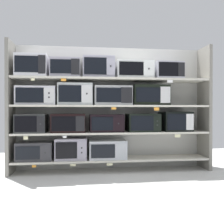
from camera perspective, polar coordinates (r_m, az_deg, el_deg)
ground at (r=3.23m, az=2.32°, el=-16.95°), size 7.00×6.00×0.02m
back_panel at (r=4.30m, az=-0.39°, el=0.93°), size 3.20×0.04×1.98m
upright_left at (r=4.16m, az=-21.38°, el=0.91°), size 0.05×0.43×1.98m
upright_right at (r=4.52m, az=19.61°, el=0.88°), size 0.05×0.43×1.98m
shelf_0 at (r=4.14m, az=-0.00°, el=-10.27°), size 3.00×0.43×0.03m
microwave_0 at (r=4.13m, az=-16.55°, el=-8.18°), size 0.53×0.37×0.27m
microwave_1 at (r=4.08m, az=-8.97°, el=-7.93°), size 0.47×0.36×0.32m
microwave_2 at (r=4.10m, az=-1.04°, el=-8.14°), size 0.57×0.40×0.28m
price_tag_0 at (r=3.95m, az=-16.72°, el=-11.34°), size 0.06×0.00×0.03m
price_tag_1 at (r=3.90m, az=-8.56°, el=-11.46°), size 0.09×0.00×0.03m
price_tag_2 at (r=3.93m, az=-0.50°, el=-11.41°), size 0.09×0.00×0.03m
shelf_1 at (r=4.08m, az=-0.00°, el=-4.53°), size 3.00×0.43×0.03m
microwave_3 at (r=4.10m, az=-17.20°, el=-2.38°), size 0.44×0.44×0.28m
microwave_4 at (r=4.04m, az=-9.56°, el=-2.40°), size 0.51×0.40×0.28m
microwave_5 at (r=4.06m, az=-1.26°, el=-2.43°), size 0.52×0.38×0.27m
microwave_6 at (r=4.16m, az=6.71°, el=-2.31°), size 0.49×0.42×0.28m
microwave_7 at (r=4.32m, az=13.74°, el=-2.01°), size 0.45×0.42×0.31m
price_tag_3 at (r=3.91m, az=-18.39°, el=-5.43°), size 0.06×0.00×0.05m
price_tag_4 at (r=3.84m, az=-10.37°, el=-5.40°), size 0.06×0.00×0.03m
price_tag_5 at (r=4.12m, az=14.20°, el=-5.10°), size 0.09×0.00×0.05m
shelf_2 at (r=4.07m, az=-0.00°, el=1.31°), size 3.00×0.43×0.03m
microwave_8 at (r=4.09m, az=-16.23°, el=3.44°), size 0.58×0.35×0.28m
microwave_9 at (r=4.04m, az=-8.07°, el=3.85°), size 0.52×0.38×0.33m
microwave_10 at (r=4.07m, az=0.09°, el=3.58°), size 0.58×0.40×0.29m
microwave_11 at (r=4.19m, az=8.32°, el=3.64°), size 0.57×0.35×0.32m
price_tag_6 at (r=3.85m, az=0.48°, el=0.80°), size 0.07×0.00×0.03m
price_tag_7 at (r=3.99m, az=9.77°, el=0.68°), size 0.08×0.00×0.05m
shelf_3 at (r=4.10m, az=-0.00°, el=7.13°), size 3.00×0.43×0.03m
microwave_12 at (r=4.15m, az=-17.08°, el=9.54°), size 0.46×0.42×0.33m
microwave_13 at (r=4.09m, az=-10.19°, el=9.38°), size 0.45×0.38×0.29m
microwave_14 at (r=4.10m, az=-3.02°, el=9.66°), size 0.49×0.35×0.33m
microwave_15 at (r=4.17m, az=4.86°, el=9.11°), size 0.57×0.36×0.27m
microwave_16 at (r=4.31m, az=12.00°, el=8.76°), size 0.44×0.42×0.27m
price_tag_8 at (r=3.90m, az=-16.99°, el=6.88°), size 0.05×0.00×0.04m
price_tag_9 at (r=3.85m, az=-10.58°, el=6.96°), size 0.08×0.00×0.04m
price_tag_10 at (r=4.08m, az=12.61°, el=6.58°), size 0.09×0.00×0.04m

